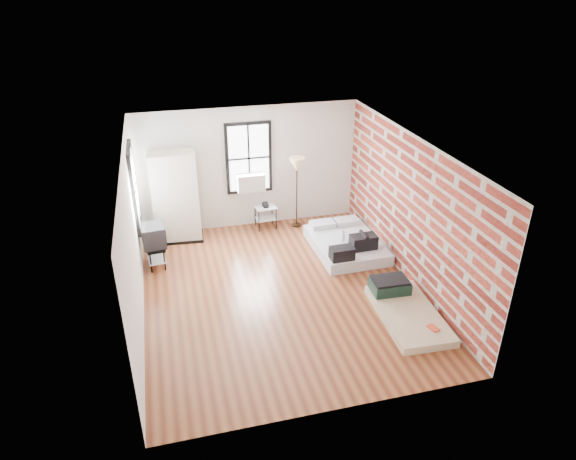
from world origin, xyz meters
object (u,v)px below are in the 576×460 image
object	(u,v)px
wardrobe	(176,197)
floor_lamp	(297,168)
mattress_bare	(404,307)
side_table	(266,211)
mattress_main	(346,243)
tv_stand	(154,237)

from	to	relation	value
wardrobe	floor_lamp	xyz separation A→B (m)	(2.71, -0.01, 0.43)
mattress_bare	floor_lamp	world-z (taller)	floor_lamp
side_table	floor_lamp	xyz separation A→B (m)	(0.72, -0.08, 1.02)
floor_lamp	mattress_main	bearing A→B (deg)	-63.33
side_table	mattress_bare	bearing A→B (deg)	-67.35
mattress_bare	floor_lamp	xyz separation A→B (m)	(-0.91, 3.82, 1.32)
floor_lamp	tv_stand	bearing A→B (deg)	-162.22
mattress_bare	tv_stand	size ratio (longest dim) A/B	2.09
mattress_main	wardrobe	bearing A→B (deg)	155.99
wardrobe	floor_lamp	bearing A→B (deg)	3.62
wardrobe	side_table	bearing A→B (deg)	5.94
mattress_bare	side_table	world-z (taller)	side_table
side_table	tv_stand	world-z (taller)	tv_stand
side_table	floor_lamp	size ratio (longest dim) A/B	0.37
mattress_bare	floor_lamp	distance (m)	4.14
mattress_bare	wardrobe	size ratio (longest dim) A/B	0.93
mattress_main	side_table	size ratio (longest dim) A/B	3.03
mattress_main	mattress_bare	size ratio (longest dim) A/B	1.01
mattress_bare	floor_lamp	bearing A→B (deg)	106.10
floor_lamp	tv_stand	xyz separation A→B (m)	(-3.24, -1.04, -0.80)
mattress_bare	mattress_main	bearing A→B (deg)	97.28
mattress_main	floor_lamp	bearing A→B (deg)	115.49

